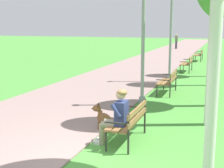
{
  "coord_description": "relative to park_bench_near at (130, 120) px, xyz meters",
  "views": [
    {
      "loc": [
        2.36,
        -5.27,
        2.58
      ],
      "look_at": [
        -0.68,
        3.28,
        0.9
      ],
      "focal_mm": 51.31,
      "sensor_mm": 36.0,
      "label": 1
    }
  ],
  "objects": [
    {
      "name": "person_seated_on_near_bench",
      "position": [
        -0.21,
        -0.28,
        0.17
      ],
      "size": [
        0.74,
        0.49,
        1.25
      ],
      "color": "gray",
      "rests_on": "ground"
    },
    {
      "name": "lamp_post_mid",
      "position": [
        -0.44,
        7.91,
        1.95
      ],
      "size": [
        0.24,
        0.24,
        4.77
      ],
      "color": "gray",
      "rests_on": "ground"
    },
    {
      "name": "lamp_post_near",
      "position": [
        -0.54,
        3.24,
        1.45
      ],
      "size": [
        0.24,
        0.24,
        3.79
      ],
      "color": "gray",
      "rests_on": "ground"
    },
    {
      "name": "park_bench_furthest",
      "position": [
        0.11,
        17.29,
        0.0
      ],
      "size": [
        0.55,
        1.5,
        0.85
      ],
      "color": "olive",
      "rests_on": "ground"
    },
    {
      "name": "ground_plane",
      "position": [
        -0.44,
        -1.28,
        -0.51
      ],
      "size": [
        120.0,
        120.0,
        0.0
      ],
      "primitive_type": "plane",
      "color": "#478E38"
    },
    {
      "name": "park_bench_near",
      "position": [
        0.0,
        0.0,
        0.0
      ],
      "size": [
        0.55,
        1.5,
        0.85
      ],
      "color": "olive",
      "rests_on": "ground"
    },
    {
      "name": "pedestrian_distant",
      "position": [
        -3.18,
        28.53,
        0.33
      ],
      "size": [
        0.32,
        0.22,
        1.65
      ],
      "color": "#383842",
      "rests_on": "ground"
    },
    {
      "name": "park_bench_far",
      "position": [
        -0.05,
        11.54,
        0.0
      ],
      "size": [
        0.55,
        1.5,
        0.85
      ],
      "color": "olive",
      "rests_on": "ground"
    },
    {
      "name": "dog_brown",
      "position": [
        -0.76,
        0.55,
        -0.25
      ],
      "size": [
        0.82,
        0.37,
        0.71
      ],
      "color": "brown",
      "rests_on": "ground"
    },
    {
      "name": "park_bench_mid",
      "position": [
        -0.06,
        5.42,
        0.0
      ],
      "size": [
        0.55,
        1.5,
        0.85
      ],
      "color": "olive",
      "rests_on": "ground"
    },
    {
      "name": "paved_path",
      "position": [
        -2.96,
        22.72,
        -0.49
      ],
      "size": [
        4.37,
        60.0,
        0.04
      ],
      "primitive_type": "cube",
      "color": "gray",
      "rests_on": "ground"
    }
  ]
}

